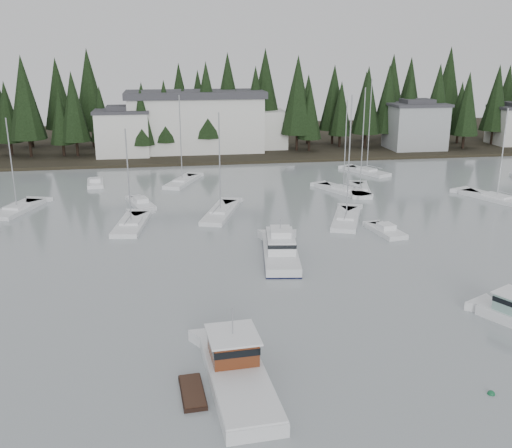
# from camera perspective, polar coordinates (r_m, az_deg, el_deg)

# --- Properties ---
(ground) EXTENTS (260.00, 260.00, 0.00)m
(ground) POSITION_cam_1_polar(r_m,az_deg,el_deg) (31.98, 13.10, -18.55)
(ground) COLOR gray
(ground) RESTS_ON ground
(far_shore_land) EXTENTS (240.00, 54.00, 1.00)m
(far_shore_land) POSITION_cam_1_polar(r_m,az_deg,el_deg) (122.73, -4.02, 8.31)
(far_shore_land) COLOR black
(far_shore_land) RESTS_ON ground
(conifer_treeline) EXTENTS (200.00, 22.00, 20.00)m
(conifer_treeline) POSITION_cam_1_polar(r_m,az_deg,el_deg) (111.91, -3.50, 7.48)
(conifer_treeline) COLOR black
(conifer_treeline) RESTS_ON ground
(house_west) EXTENTS (9.54, 7.42, 8.75)m
(house_west) POSITION_cam_1_polar(r_m,az_deg,el_deg) (104.03, -13.18, 8.95)
(house_west) COLOR silver
(house_west) RESTS_ON ground
(house_east_a) EXTENTS (10.60, 8.48, 9.25)m
(house_east_a) POSITION_cam_1_polar(r_m,az_deg,el_deg) (112.91, 15.65, 9.49)
(house_east_a) COLOR #999EA0
(house_east_a) RESTS_ON ground
(harbor_inn) EXTENTS (29.50, 11.50, 10.90)m
(harbor_inn) POSITION_cam_1_polar(r_m,az_deg,el_deg) (107.24, -4.95, 10.15)
(harbor_inn) COLOR silver
(harbor_inn) RESTS_ON ground
(lobster_boat_brown) EXTENTS (5.30, 9.76, 4.74)m
(lobster_boat_brown) POSITION_cam_1_polar(r_m,az_deg,el_deg) (33.72, -2.02, -14.92)
(lobster_boat_brown) COLOR silver
(lobster_boat_brown) RESTS_ON ground
(cabin_cruiser_center) EXTENTS (4.42, 10.21, 4.24)m
(cabin_cruiser_center) POSITION_cam_1_polar(r_m,az_deg,el_deg) (52.53, 2.47, -2.76)
(cabin_cruiser_center) COLOR silver
(cabin_cruiser_center) RESTS_ON ground
(sailboat_1) EXTENTS (4.10, 9.01, 11.16)m
(sailboat_1) POSITION_cam_1_polar(r_m,az_deg,el_deg) (63.52, -12.34, -0.18)
(sailboat_1) COLOR silver
(sailboat_1) RESTS_ON ground
(sailboat_2) EXTENTS (5.72, 10.40, 12.33)m
(sailboat_2) POSITION_cam_1_polar(r_m,az_deg,el_deg) (66.73, -3.56, 1.02)
(sailboat_2) COLOR silver
(sailboat_2) RESTS_ON ground
(sailboat_3) EXTENTS (4.53, 8.63, 14.37)m
(sailboat_3) POSITION_cam_1_polar(r_m,az_deg,el_deg) (78.52, 10.35, 3.23)
(sailboat_3) COLOR silver
(sailboat_3) RESTS_ON ground
(sailboat_4) EXTENTS (5.99, 9.69, 14.42)m
(sailboat_4) POSITION_cam_1_polar(r_m,az_deg,el_deg) (64.84, 9.00, 0.38)
(sailboat_4) COLOR silver
(sailboat_4) RESTS_ON ground
(sailboat_6) EXTENTS (6.29, 10.11, 12.17)m
(sailboat_6) POSITION_cam_1_polar(r_m,az_deg,el_deg) (79.15, 22.93, 2.23)
(sailboat_6) COLOR silver
(sailboat_6) RESTS_ON ground
(sailboat_7) EXTENTS (5.73, 8.45, 14.88)m
(sailboat_7) POSITION_cam_1_polar(r_m,az_deg,el_deg) (91.18, 11.01, 5.09)
(sailboat_7) COLOR silver
(sailboat_7) RESTS_ON ground
(sailboat_9) EXTENTS (5.35, 8.73, 11.59)m
(sailboat_9) POSITION_cam_1_polar(r_m,az_deg,el_deg) (73.70, -22.76, 1.24)
(sailboat_9) COLOR silver
(sailboat_9) RESTS_ON ground
(sailboat_10) EXTENTS (5.82, 9.16, 13.04)m
(sailboat_10) POSITION_cam_1_polar(r_m,az_deg,el_deg) (83.13, -7.37, 4.11)
(sailboat_10) COLOR silver
(sailboat_10) RESTS_ON ground
(sailboat_12) EXTENTS (5.96, 8.97, 12.82)m
(sailboat_12) POSITION_cam_1_polar(r_m,az_deg,el_deg) (78.01, 8.71, 3.21)
(sailboat_12) COLOR silver
(sailboat_12) RESTS_ON ground
(runabout_1) EXTENTS (2.98, 5.50, 1.42)m
(runabout_1) POSITION_cam_1_polar(r_m,az_deg,el_deg) (61.25, 12.85, -0.78)
(runabout_1) COLOR silver
(runabout_1) RESTS_ON ground
(runabout_3) EXTENTS (2.75, 5.36, 1.42)m
(runabout_3) POSITION_cam_1_polar(r_m,az_deg,el_deg) (84.49, -15.77, 3.86)
(runabout_3) COLOR silver
(runabout_3) RESTS_ON ground
(runabout_4) EXTENTS (3.92, 6.64, 1.42)m
(runabout_4) POSITION_cam_1_polar(r_m,az_deg,el_deg) (71.84, -11.43, 1.92)
(runabout_4) COLOR silver
(runabout_4) RESTS_ON ground
(mooring_buoy_green) EXTENTS (0.43, 0.43, 0.43)m
(mooring_buoy_green) POSITION_cam_1_polar(r_m,az_deg,el_deg) (35.64, 22.45, -15.45)
(mooring_buoy_green) COLOR #145933
(mooring_buoy_green) RESTS_ON ground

